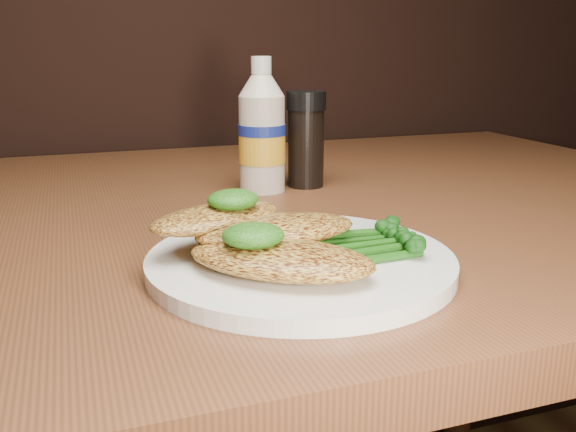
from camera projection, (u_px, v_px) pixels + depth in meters
name	position (u px, v px, depth m)	size (l,w,h in m)	color
plate	(301.00, 262.00, 0.50)	(0.24, 0.24, 0.01)	white
chicken_front	(280.00, 259.00, 0.45)	(0.14, 0.08, 0.02)	gold
chicken_mid	(276.00, 230.00, 0.49)	(0.13, 0.07, 0.02)	gold
chicken_back	(216.00, 218.00, 0.50)	(0.12, 0.06, 0.02)	gold
pesto_front	(253.00, 235.00, 0.45)	(0.05, 0.04, 0.02)	#0A3808
pesto_back	(233.00, 200.00, 0.50)	(0.04, 0.04, 0.02)	#0A3808
broccolini_bundle	(357.00, 240.00, 0.50)	(0.12, 0.09, 0.02)	#1B5312
mayo_bottle	(262.00, 125.00, 0.74)	(0.06, 0.06, 0.16)	beige
pepper_grinder	(306.00, 139.00, 0.77)	(0.05, 0.05, 0.12)	black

